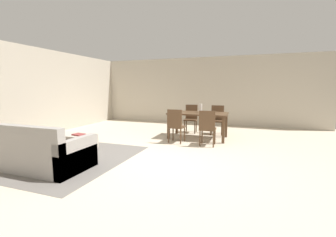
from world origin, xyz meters
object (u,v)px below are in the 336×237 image
at_px(vase_centerpiece, 200,108).
at_px(book_on_ottoman, 79,135).
at_px(ottoman_table, 75,141).
at_px(dining_chair_near_left, 176,124).
at_px(dining_chair_far_right, 217,118).
at_px(dining_chair_near_right, 207,126).
at_px(couch, 32,152).
at_px(dining_chair_far_left, 191,117).
at_px(dining_table, 198,116).

distance_m(vase_centerpiece, book_on_ottoman, 3.40).
height_order(ottoman_table, dining_chair_near_left, dining_chair_near_left).
relative_size(dining_chair_far_right, book_on_ottoman, 3.54).
bearing_deg(ottoman_table, vase_centerpiece, 42.68).
distance_m(dining_chair_near_right, dining_chair_far_right, 1.67).
relative_size(ottoman_table, dining_chair_near_right, 1.03).
bearing_deg(dining_chair_far_right, couch, -123.68).
bearing_deg(dining_chair_near_right, vase_centerpiece, 112.19).
xyz_separation_m(dining_chair_far_right, book_on_ottoman, (-2.79, -3.14, -0.12)).
height_order(dining_chair_near_right, book_on_ottoman, dining_chair_near_right).
height_order(couch, ottoman_table, couch).
xyz_separation_m(dining_chair_far_left, vase_centerpiece, (0.47, -0.76, 0.37)).
relative_size(dining_table, dining_chair_near_right, 1.83).
bearing_deg(dining_chair_near_left, dining_chair_far_left, 89.08).
distance_m(dining_chair_near_left, dining_chair_near_right, 0.86).
bearing_deg(dining_table, couch, -124.70).
bearing_deg(dining_table, book_on_ottoman, -135.16).
bearing_deg(dining_chair_near_left, dining_table, 61.54).
bearing_deg(ottoman_table, book_on_ottoman, -13.58).
distance_m(couch, dining_table, 4.25).
height_order(dining_chair_far_right, book_on_ottoman, dining_chair_far_right).
height_order(couch, book_on_ottoman, couch).
relative_size(dining_chair_near_left, book_on_ottoman, 3.54).
height_order(dining_table, dining_chair_near_right, dining_chair_near_right).
xyz_separation_m(dining_chair_near_left, dining_chair_far_left, (0.03, 1.61, 0.00)).
distance_m(dining_chair_near_right, vase_centerpiece, 1.04).
xyz_separation_m(couch, book_on_ottoman, (0.07, 1.16, 0.11)).
xyz_separation_m(ottoman_table, dining_chair_far_left, (2.07, 3.10, 0.30)).
bearing_deg(vase_centerpiece, dining_chair_near_right, -67.81).
bearing_deg(ottoman_table, dining_chair_far_right, 46.66).
xyz_separation_m(dining_table, book_on_ottoman, (-2.34, -2.32, -0.27)).
distance_m(dining_table, vase_centerpiece, 0.23).
bearing_deg(couch, dining_chair_near_right, 42.89).
distance_m(couch, dining_chair_near_left, 3.33).
distance_m(dining_table, dining_chair_near_right, 0.96).
distance_m(dining_chair_near_right, dining_chair_far_left, 1.85).
relative_size(couch, dining_chair_far_left, 2.33).
xyz_separation_m(dining_table, vase_centerpiece, (0.06, 0.05, 0.22)).
distance_m(couch, ottoman_table, 1.19).
relative_size(dining_chair_near_right, dining_chair_far_right, 1.00).
bearing_deg(book_on_ottoman, dining_table, 44.84).
xyz_separation_m(couch, vase_centerpiece, (2.47, 3.53, 0.60)).
height_order(dining_table, vase_centerpiece, vase_centerpiece).
bearing_deg(dining_chair_far_left, dining_chair_near_left, -90.92).
height_order(ottoman_table, vase_centerpiece, vase_centerpiece).
xyz_separation_m(dining_table, dining_chair_near_right, (0.42, -0.85, -0.15)).
bearing_deg(dining_chair_near_left, ottoman_table, -143.93).
bearing_deg(book_on_ottoman, dining_chair_near_left, 38.65).
relative_size(dining_table, vase_centerpiece, 6.51).
relative_size(ottoman_table, vase_centerpiece, 3.68).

